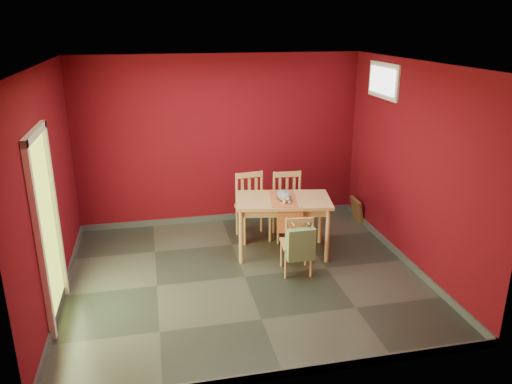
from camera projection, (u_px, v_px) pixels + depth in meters
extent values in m
plane|color=#2D342D|center=(245.00, 277.00, 6.50)|extent=(4.50, 4.50, 0.00)
plane|color=#5D0912|center=(220.00, 141.00, 7.91)|extent=(4.50, 0.00, 4.50)
plane|color=#5D0912|center=(288.00, 247.00, 4.21)|extent=(4.50, 0.00, 4.50)
plane|color=#5D0912|center=(48.00, 191.00, 5.61)|extent=(0.00, 4.00, 4.00)
plane|color=#5D0912|center=(413.00, 167.00, 6.51)|extent=(0.00, 4.00, 4.00)
plane|color=white|center=(243.00, 64.00, 5.62)|extent=(4.50, 4.50, 0.00)
cube|color=#3F4244|center=(222.00, 217.00, 8.32)|extent=(4.50, 0.02, 0.10)
cube|color=#3F4244|center=(285.00, 373.00, 4.65)|extent=(4.50, 0.02, 0.10)
cube|color=#3F4244|center=(63.00, 292.00, 6.04)|extent=(0.03, 4.00, 0.10)
cube|color=#3F4244|center=(402.00, 257.00, 6.93)|extent=(0.03, 4.00, 0.10)
cube|color=#B7D838|center=(46.00, 231.00, 5.35)|extent=(0.02, 0.85, 2.05)
cube|color=white|center=(40.00, 246.00, 4.91)|extent=(0.06, 0.08, 2.13)
cube|color=white|center=(55.00, 212.00, 5.77)|extent=(0.06, 0.08, 2.13)
cube|color=white|center=(34.00, 133.00, 5.00)|extent=(0.06, 1.01, 0.08)
cube|color=white|center=(384.00, 81.00, 7.10)|extent=(0.03, 0.90, 0.50)
cube|color=white|center=(382.00, 81.00, 7.10)|extent=(0.02, 0.76, 0.36)
cube|color=silver|center=(314.00, 196.00, 8.56)|extent=(0.08, 0.02, 0.12)
cube|color=tan|center=(283.00, 200.00, 6.93)|extent=(1.43, 0.99, 0.04)
cube|color=tan|center=(283.00, 205.00, 6.96)|extent=(1.27, 0.84, 0.11)
cylinder|color=tan|center=(241.00, 237.00, 6.75)|extent=(0.06, 0.06, 0.77)
cylinder|color=tan|center=(241.00, 219.00, 7.35)|extent=(0.06, 0.06, 0.77)
cylinder|color=tan|center=(327.00, 236.00, 6.79)|extent=(0.06, 0.06, 0.77)
cylinder|color=tan|center=(320.00, 218.00, 7.38)|extent=(0.06, 0.06, 0.77)
cube|color=#B5582E|center=(283.00, 198.00, 6.93)|extent=(0.48, 0.77, 0.01)
cube|color=#B5582E|center=(290.00, 220.00, 6.65)|extent=(0.35, 0.07, 0.36)
cube|color=tan|center=(253.00, 209.00, 7.51)|extent=(0.51, 0.51, 0.04)
cylinder|color=tan|center=(245.00, 231.00, 7.35)|extent=(0.04, 0.04, 0.45)
cylinder|color=tan|center=(237.00, 221.00, 7.71)|extent=(0.04, 0.04, 0.45)
cylinder|color=tan|center=(270.00, 227.00, 7.47)|extent=(0.04, 0.04, 0.45)
cylinder|color=tan|center=(261.00, 218.00, 7.83)|extent=(0.04, 0.04, 0.45)
cylinder|color=tan|center=(237.00, 189.00, 7.54)|extent=(0.04, 0.04, 0.50)
cylinder|color=tan|center=(262.00, 186.00, 7.66)|extent=(0.04, 0.04, 0.50)
cube|color=tan|center=(249.00, 175.00, 7.53)|extent=(0.42, 0.08, 0.08)
cube|color=tan|center=(242.00, 191.00, 7.58)|extent=(0.04, 0.03, 0.39)
cube|color=tan|center=(249.00, 190.00, 7.62)|extent=(0.04, 0.03, 0.39)
cube|color=tan|center=(256.00, 190.00, 7.65)|extent=(0.04, 0.03, 0.39)
cube|color=tan|center=(289.00, 208.00, 7.53)|extent=(0.50, 0.50, 0.04)
cylinder|color=tan|center=(278.00, 229.00, 7.40)|extent=(0.04, 0.04, 0.45)
cylinder|color=tan|center=(274.00, 219.00, 7.77)|extent=(0.04, 0.04, 0.45)
cylinder|color=tan|center=(305.00, 228.00, 7.45)|extent=(0.04, 0.04, 0.45)
cylinder|color=tan|center=(299.00, 218.00, 7.82)|extent=(0.04, 0.04, 0.45)
cylinder|color=tan|center=(274.00, 188.00, 7.60)|extent=(0.04, 0.04, 0.50)
cylinder|color=tan|center=(300.00, 187.00, 7.65)|extent=(0.04, 0.04, 0.50)
cube|color=tan|center=(287.00, 174.00, 7.56)|extent=(0.42, 0.07, 0.08)
cube|color=tan|center=(280.00, 190.00, 7.63)|extent=(0.04, 0.02, 0.39)
cube|color=tan|center=(287.00, 190.00, 7.64)|extent=(0.04, 0.02, 0.39)
cube|color=tan|center=(294.00, 190.00, 7.66)|extent=(0.04, 0.02, 0.39)
cube|color=tan|center=(296.00, 244.00, 6.52)|extent=(0.42, 0.42, 0.04)
cylinder|color=tan|center=(306.00, 252.00, 6.76)|extent=(0.03, 0.03, 0.38)
cylinder|color=tan|center=(311.00, 263.00, 6.45)|extent=(0.03, 0.03, 0.38)
cylinder|color=tan|center=(282.00, 253.00, 6.72)|extent=(0.03, 0.03, 0.38)
cylinder|color=tan|center=(286.00, 265.00, 6.41)|extent=(0.03, 0.03, 0.38)
cylinder|color=tan|center=(312.00, 233.00, 6.30)|extent=(0.03, 0.03, 0.42)
cylinder|color=tan|center=(286.00, 234.00, 6.27)|extent=(0.03, 0.03, 0.42)
cube|color=tan|center=(300.00, 221.00, 6.23)|extent=(0.35, 0.07, 0.06)
cube|color=tan|center=(307.00, 235.00, 6.31)|extent=(0.03, 0.02, 0.32)
cube|color=tan|center=(299.00, 236.00, 6.30)|extent=(0.03, 0.02, 0.32)
cube|color=tan|center=(292.00, 236.00, 6.29)|extent=(0.03, 0.02, 0.32)
cube|color=#709962|center=(301.00, 245.00, 6.25)|extent=(0.35, 0.11, 0.42)
cylinder|color=#709962|center=(293.00, 224.00, 6.20)|extent=(0.02, 0.18, 0.02)
cylinder|color=#709962|center=(308.00, 222.00, 6.24)|extent=(0.02, 0.18, 0.02)
cube|color=brown|center=(357.00, 210.00, 8.25)|extent=(0.14, 0.39, 0.38)
cube|color=black|center=(357.00, 210.00, 8.25)|extent=(0.09, 0.27, 0.27)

